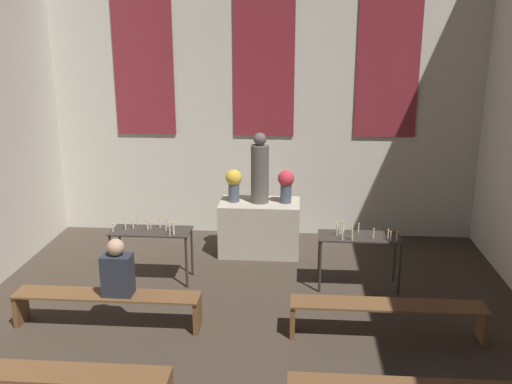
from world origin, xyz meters
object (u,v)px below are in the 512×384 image
object	(u,v)px
pew_third_left	(51,381)
pew_back_right	(387,312)
candle_rack_right	(359,243)
statue	(260,171)
flower_vase_left	(234,183)
candle_rack_left	(152,237)
altar	(260,227)
person_seated	(117,270)
pew_back_left	(107,302)
flower_vase_right	(286,184)

from	to	relation	value
pew_third_left	pew_back_right	distance (m)	3.79
candle_rack_right	pew_third_left	xyz separation A→B (m)	(-3.19, -3.03, -0.35)
statue	candle_rack_right	distance (m)	2.04
flower_vase_left	candle_rack_left	xyz separation A→B (m)	(-1.06, -1.21, -0.51)
altar	person_seated	bearing A→B (deg)	-120.95
altar	pew_back_left	xyz separation A→B (m)	(-1.70, -2.58, -0.11)
altar	pew_third_left	bearing A→B (deg)	-111.90
person_seated	flower_vase_right	bearing A→B (deg)	52.68
statue	pew_third_left	bearing A→B (deg)	-111.90
altar	candle_rack_left	bearing A→B (deg)	-140.90
flower_vase_left	candle_rack_left	world-z (taller)	flower_vase_left
altar	flower_vase_right	xyz separation A→B (m)	(0.42, 0.00, 0.75)
pew_back_left	candle_rack_left	bearing A→B (deg)	80.97
statue	flower_vase_right	size ratio (longest dim) A/B	2.12
statue	candle_rack_right	xyz separation A→B (m)	(1.48, -1.21, -0.71)
flower_vase_left	candle_rack_left	size ratio (longest dim) A/B	0.47
statue	person_seated	xyz separation A→B (m)	(-1.55, -2.58, -0.64)
pew_back_right	candle_rack_right	bearing A→B (deg)	99.03
statue	person_seated	bearing A→B (deg)	-120.95
candle_rack_left	pew_back_right	distance (m)	3.49
flower_vase_left	person_seated	distance (m)	2.85
flower_vase_right	candle_rack_left	xyz separation A→B (m)	(-1.90, -1.21, -0.51)
candle_rack_left	altar	bearing A→B (deg)	39.10
candle_rack_left	pew_back_right	xyz separation A→B (m)	(3.19, -1.38, -0.35)
flower_vase_right	person_seated	size ratio (longest dim) A/B	0.74
candle_rack_left	flower_vase_right	bearing A→B (deg)	32.35
flower_vase_right	pew_third_left	world-z (taller)	flower_vase_right
statue	pew_back_right	xyz separation A→B (m)	(1.70, -2.58, -1.06)
candle_rack_right	person_seated	bearing A→B (deg)	-155.64
candle_rack_right	pew_back_left	xyz separation A→B (m)	(-3.19, -1.37, -0.35)
pew_back_left	flower_vase_right	bearing A→B (deg)	50.57
flower_vase_left	person_seated	xyz separation A→B (m)	(-1.13, -2.58, -0.43)
statue	candle_rack_left	size ratio (longest dim) A/B	0.99
statue	flower_vase_left	size ratio (longest dim) A/B	2.12
flower_vase_right	pew_back_right	world-z (taller)	flower_vase_right
altar	pew_third_left	size ratio (longest dim) A/B	0.56
altar	pew_back_right	bearing A→B (deg)	-56.59
candle_rack_right	statue	bearing A→B (deg)	140.85
altar	candle_rack_right	bearing A→B (deg)	-39.15
altar	pew_back_right	distance (m)	3.09
statue	candle_rack_right	world-z (taller)	statue
pew_back_right	person_seated	bearing A→B (deg)	180.00
candle_rack_left	person_seated	bearing A→B (deg)	-92.67
candle_rack_right	pew_back_right	world-z (taller)	candle_rack_right
pew_back_right	candle_rack_left	bearing A→B (deg)	156.66
person_seated	altar	bearing A→B (deg)	59.05
pew_back_right	pew_back_left	bearing A→B (deg)	180.00
statue	candle_rack_left	distance (m)	2.04
altar	pew_back_left	world-z (taller)	altar
statue	candle_rack_left	xyz separation A→B (m)	(-1.48, -1.21, -0.71)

